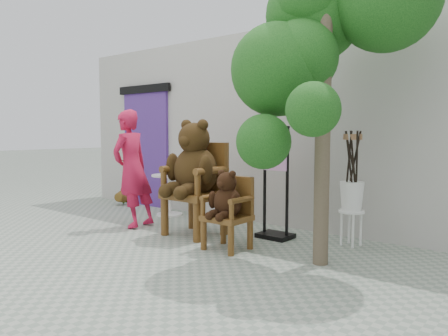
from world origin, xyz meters
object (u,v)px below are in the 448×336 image
at_px(person, 133,169).
at_px(tree, 323,33).
at_px(cafe_table, 169,190).
at_px(display_stand, 275,195).
at_px(stool_bucket, 352,195).
at_px(chair_big, 195,170).
at_px(chair_small, 228,203).

height_order(person, tree, tree).
height_order(cafe_table, display_stand, display_stand).
distance_m(display_stand, stool_bucket, 1.00).
distance_m(person, stool_bucket, 3.21).
bearing_deg(cafe_table, chair_big, -30.14).
xyz_separation_m(chair_big, display_stand, (0.98, 0.54, -0.32)).
relative_size(chair_big, display_stand, 1.06).
relative_size(chair_small, cafe_table, 1.38).
relative_size(person, stool_bucket, 1.21).
distance_m(chair_big, display_stand, 1.16).
relative_size(chair_big, person, 0.91).
xyz_separation_m(chair_small, cafe_table, (-2.14, 1.07, -0.13)).
distance_m(chair_big, person, 1.12).
distance_m(stool_bucket, tree, 2.02).
distance_m(chair_small, display_stand, 0.86).
relative_size(chair_big, chair_small, 1.65).
bearing_deg(cafe_table, stool_bucket, 0.58).
bearing_deg(person, tree, 86.64).
distance_m(chair_big, stool_bucket, 2.11).
height_order(chair_big, stool_bucket, chair_big).
relative_size(person, display_stand, 1.16).
xyz_separation_m(chair_small, stool_bucket, (1.11, 1.10, 0.07)).
relative_size(display_stand, tree, 0.45).
relative_size(chair_small, display_stand, 0.64).
distance_m(chair_small, tree, 2.24).
relative_size(chair_small, tree, 0.29).
height_order(chair_big, cafe_table, chair_big).
distance_m(chair_big, cafe_table, 1.58).
height_order(chair_big, chair_small, chair_big).
relative_size(person, cafe_table, 2.50).
relative_size(chair_big, cafe_table, 2.28).
relative_size(cafe_table, stool_bucket, 0.48).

